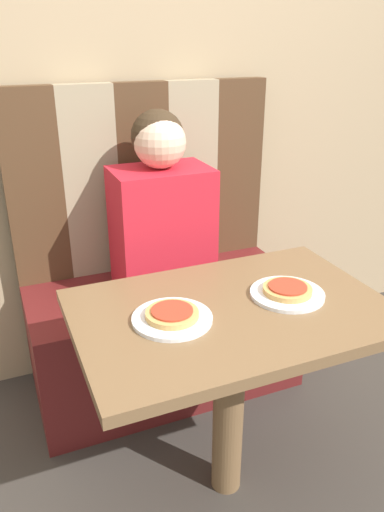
{
  "coord_description": "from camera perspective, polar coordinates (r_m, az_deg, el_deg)",
  "views": [
    {
      "loc": [
        -0.6,
        -1.12,
        1.43
      ],
      "look_at": [
        0.0,
        0.3,
        0.74
      ],
      "focal_mm": 35.0,
      "sensor_mm": 36.0,
      "label": 1
    }
  ],
  "objects": [
    {
      "name": "pizza_left",
      "position": [
        1.39,
        -2.29,
        -6.58
      ],
      "size": [
        0.15,
        0.15,
        0.02
      ],
      "color": "tan",
      "rests_on": "plate_left"
    },
    {
      "name": "booth_seat",
      "position": [
        2.18,
        -3.12,
        -8.95
      ],
      "size": [
        1.1,
        0.52,
        0.49
      ],
      "color": "#5B1919",
      "rests_on": "ground_plane"
    },
    {
      "name": "person",
      "position": [
        1.94,
        -3.53,
        5.48
      ],
      "size": [
        0.37,
        0.25,
        0.7
      ],
      "color": "red",
      "rests_on": "booth_seat"
    },
    {
      "name": "booth_backrest",
      "position": [
        2.12,
        -5.62,
        8.77
      ],
      "size": [
        1.1,
        0.06,
        0.77
      ],
      "color": "#4C331E",
      "rests_on": "booth_seat"
    },
    {
      "name": "ground_plane",
      "position": [
        1.92,
        3.86,
        -24.44
      ],
      "size": [
        12.0,
        12.0,
        0.0
      ],
      "primitive_type": "plane",
      "color": "#38332D"
    },
    {
      "name": "dining_table",
      "position": [
        1.52,
        4.48,
        -9.36
      ],
      "size": [
        0.92,
        0.62,
        0.7
      ],
      "color": "brown",
      "rests_on": "ground_plane"
    },
    {
      "name": "pizza_right",
      "position": [
        1.54,
        10.86,
        -3.74
      ],
      "size": [
        0.15,
        0.15,
        0.02
      ],
      "color": "tan",
      "rests_on": "plate_right"
    },
    {
      "name": "plate_left",
      "position": [
        1.4,
        -2.28,
        -7.15
      ],
      "size": [
        0.23,
        0.23,
        0.01
      ],
      "color": "white",
      "rests_on": "dining_table"
    },
    {
      "name": "wall_back",
      "position": [
        2.14,
        -6.83,
        20.29
      ],
      "size": [
        7.0,
        0.05,
        2.6
      ],
      "color": "tan",
      "rests_on": "ground_plane"
    },
    {
      "name": "plate_right",
      "position": [
        1.55,
        10.81,
        -4.27
      ],
      "size": [
        0.23,
        0.23,
        0.01
      ],
      "color": "white",
      "rests_on": "dining_table"
    }
  ]
}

